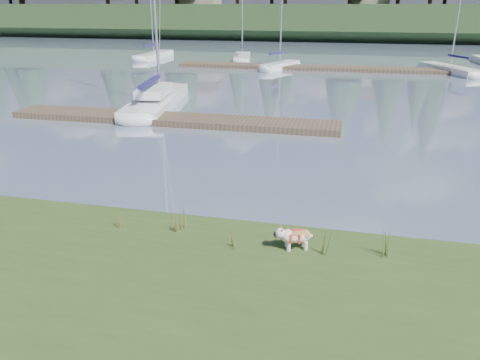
# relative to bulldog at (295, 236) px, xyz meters

# --- Properties ---
(ground) EXTENTS (200.00, 200.00, 0.00)m
(ground) POSITION_rel_bulldog_xyz_m (-3.36, 32.61, -0.66)
(ground) COLOR #7C8DA5
(ground) RESTS_ON ground
(bank) EXTENTS (60.00, 9.00, 0.35)m
(bank) POSITION_rel_bulldog_xyz_m (-3.36, -3.39, -0.48)
(bank) COLOR #354A1E
(bank) RESTS_ON ground
(ridge) EXTENTS (200.00, 20.00, 5.00)m
(ridge) POSITION_rel_bulldog_xyz_m (-3.36, 75.61, 1.84)
(ridge) COLOR #1E3118
(ridge) RESTS_ON ground
(bulldog) EXTENTS (0.84, 0.51, 0.49)m
(bulldog) POSITION_rel_bulldog_xyz_m (0.00, 0.00, 0.00)
(bulldog) COLOR silver
(bulldog) RESTS_ON bank
(sailboat_main) EXTENTS (3.63, 10.12, 14.18)m
(sailboat_main) POSITION_rel_bulldog_xyz_m (-9.62, 15.69, -0.24)
(sailboat_main) COLOR white
(sailboat_main) RESTS_ON ground
(dock_near) EXTENTS (16.00, 2.00, 0.30)m
(dock_near) POSITION_rel_bulldog_xyz_m (-7.36, 11.61, -0.51)
(dock_near) COLOR #4C3D2C
(dock_near) RESTS_ON ground
(dock_far) EXTENTS (26.00, 2.20, 0.30)m
(dock_far) POSITION_rel_bulldog_xyz_m (-1.36, 32.61, -0.51)
(dock_far) COLOR #4C3D2C
(dock_far) RESTS_ON ground
(sailboat_bg_0) EXTENTS (1.61, 8.03, 11.63)m
(sailboat_bg_0) POSITION_rel_bulldog_xyz_m (-19.44, 38.55, -0.34)
(sailboat_bg_0) COLOR white
(sailboat_bg_0) RESTS_ON ground
(sailboat_bg_1) EXTENTS (2.80, 7.47, 11.01)m
(sailboat_bg_1) POSITION_rel_bulldog_xyz_m (-10.12, 38.64, -0.33)
(sailboat_bg_1) COLOR white
(sailboat_bg_1) RESTS_ON ground
(sailboat_bg_2) EXTENTS (3.20, 5.64, 8.76)m
(sailboat_bg_2) POSITION_rel_bulldog_xyz_m (-5.10, 32.68, -0.32)
(sailboat_bg_2) COLOR white
(sailboat_bg_2) RESTS_ON ground
(sailboat_bg_3) EXTENTS (4.53, 7.50, 11.18)m
(sailboat_bg_3) POSITION_rel_bulldog_xyz_m (8.40, 33.61, -0.33)
(sailboat_bg_3) COLOR white
(sailboat_bg_3) RESTS_ON ground
(weed_0) EXTENTS (0.17, 0.14, 0.59)m
(weed_0) POSITION_rel_bulldog_xyz_m (-2.71, 0.39, -0.06)
(weed_0) COLOR #475B23
(weed_0) RESTS_ON bank
(weed_1) EXTENTS (0.17, 0.14, 0.58)m
(weed_1) POSITION_rel_bulldog_xyz_m (-2.79, 0.17, -0.06)
(weed_1) COLOR #475B23
(weed_1) RESTS_ON bank
(weed_2) EXTENTS (0.17, 0.14, 0.64)m
(weed_2) POSITION_rel_bulldog_xyz_m (0.68, -0.13, -0.04)
(weed_2) COLOR #475B23
(weed_2) RESTS_ON bank
(weed_3) EXTENTS (0.17, 0.14, 0.60)m
(weed_3) POSITION_rel_bulldog_xyz_m (-4.19, 0.08, -0.05)
(weed_3) COLOR #475B23
(weed_3) RESTS_ON bank
(weed_4) EXTENTS (0.17, 0.14, 0.48)m
(weed_4) POSITION_rel_bulldog_xyz_m (-1.35, -0.32, -0.11)
(weed_4) COLOR #475B23
(weed_4) RESTS_ON bank
(weed_5) EXTENTS (0.17, 0.14, 0.71)m
(weed_5) POSITION_rel_bulldog_xyz_m (1.90, 0.09, -0.01)
(weed_5) COLOR #475B23
(weed_5) RESTS_ON bank
(mud_lip) EXTENTS (60.00, 0.50, 0.14)m
(mud_lip) POSITION_rel_bulldog_xyz_m (-3.36, 1.01, -0.59)
(mud_lip) COLOR #33281C
(mud_lip) RESTS_ON ground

